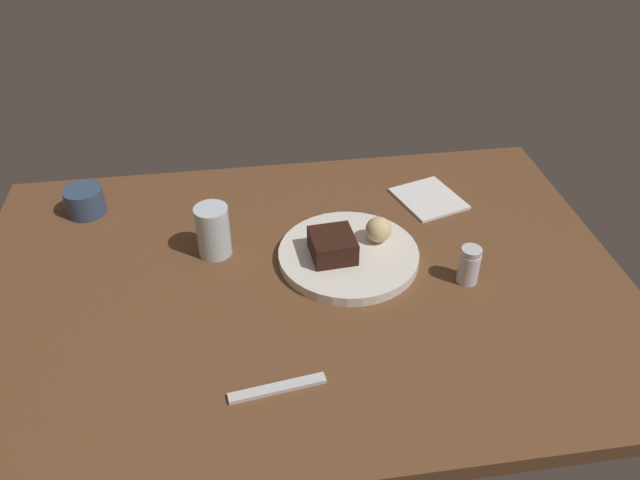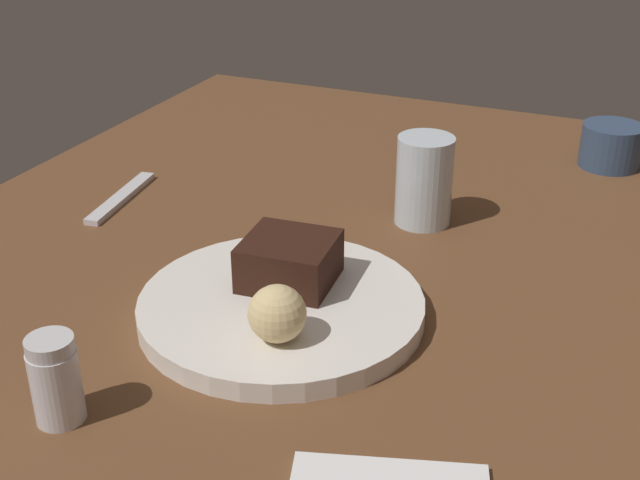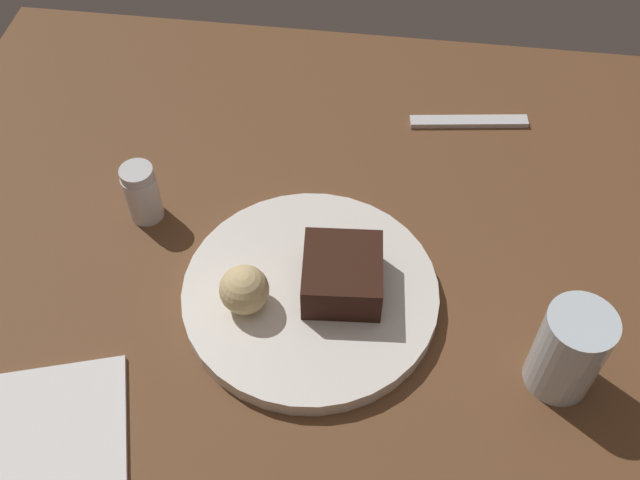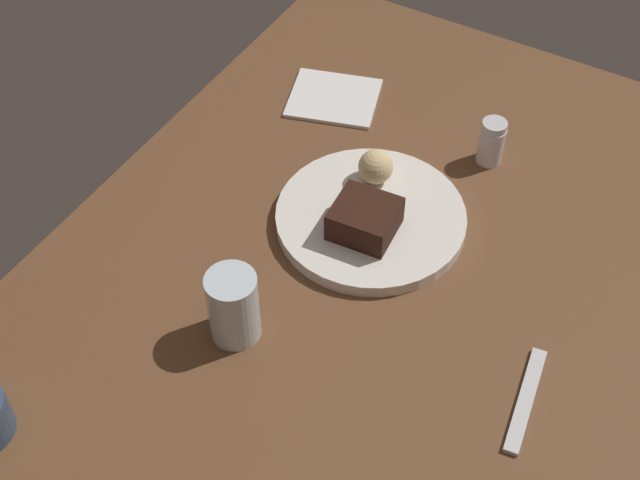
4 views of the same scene
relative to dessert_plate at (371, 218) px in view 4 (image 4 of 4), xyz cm
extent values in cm
cube|color=brown|center=(-9.83, -4.44, -2.47)|extent=(120.00, 84.00, 3.00)
cylinder|color=white|center=(0.00, 0.00, 0.00)|extent=(26.64, 26.64, 1.94)
cube|color=black|center=(-3.21, -0.63, 3.19)|extent=(8.61, 9.02, 4.44)
sphere|color=#DBC184|center=(6.22, 2.68, 3.48)|extent=(5.01, 5.01, 5.01)
cylinder|color=silver|center=(20.26, -9.24, 2.09)|extent=(3.86, 3.86, 6.12)
cylinder|color=silver|center=(20.26, -9.24, 5.75)|extent=(3.67, 3.67, 1.20)
cylinder|color=silver|center=(-25.00, 5.93, 4.14)|extent=(6.42, 6.42, 10.23)
cube|color=silver|center=(-16.30, -29.46, -0.62)|extent=(15.10, 3.87, 0.70)
cube|color=white|center=(20.95, 17.82, -0.67)|extent=(15.77, 16.87, 0.60)
camera|label=1|loc=(-19.14, -92.90, 74.87)|focal=35.72mm
camera|label=2|loc=(60.61, 30.04, 41.02)|focal=47.55mm
camera|label=3|loc=(-6.73, 43.43, 64.19)|focal=41.78mm
camera|label=4|loc=(-76.28, -36.12, 89.98)|focal=49.54mm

